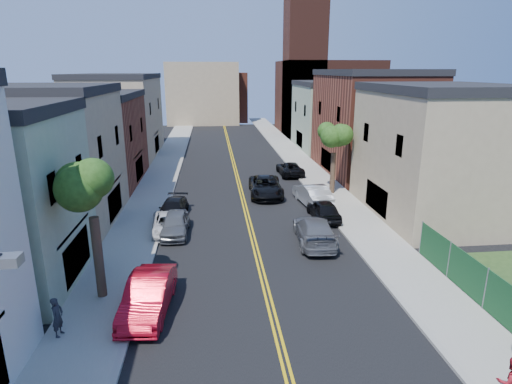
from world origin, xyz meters
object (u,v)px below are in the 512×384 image
object	(u,v)px
grey_car_right	(315,230)
black_car_left	(173,209)
black_suv_lane	(266,187)
white_pickup	(169,224)
silver_car_right	(312,194)
pedestrian_right	(510,382)
pedestrian_left	(57,317)
black_car_right	(324,210)
grey_car_left	(175,224)
dark_car_right_far	(290,169)
red_sedan	(148,295)

from	to	relation	value
grey_car_right	black_car_left	bearing A→B (deg)	-27.36
black_car_left	black_suv_lane	world-z (taller)	black_suv_lane
white_pickup	silver_car_right	distance (m)	12.11
silver_car_right	pedestrian_right	xyz separation A→B (m)	(1.20, -21.73, 0.16)
white_pickup	grey_car_right	xyz separation A→B (m)	(9.30, -2.65, 0.18)
pedestrian_left	black_suv_lane	bearing A→B (deg)	-19.00
black_car_right	pedestrian_left	xyz separation A→B (m)	(-14.35, -12.80, 0.25)
grey_car_left	grey_car_right	distance (m)	9.14
black_car_left	silver_car_right	world-z (taller)	silver_car_right
grey_car_left	silver_car_right	size ratio (longest dim) A/B	0.84
grey_car_left	black_car_left	xyz separation A→B (m)	(-0.45, 3.46, -0.08)
dark_car_right_far	pedestrian_right	world-z (taller)	pedestrian_right
silver_car_right	pedestrian_left	distance (m)	21.76
black_car_right	pedestrian_left	distance (m)	19.24
black_car_left	grey_car_right	bearing A→B (deg)	-24.76
silver_car_right	dark_car_right_far	world-z (taller)	silver_car_right
black_car_left	dark_car_right_far	size ratio (longest dim) A/B	0.92
dark_car_right_far	black_suv_lane	size ratio (longest dim) A/B	0.84
grey_car_left	dark_car_right_far	distance (m)	18.71
grey_car_right	black_car_right	xyz separation A→B (m)	(1.70, 4.16, -0.08)
grey_car_left	black_car_right	bearing A→B (deg)	11.46
black_suv_lane	pedestrian_right	world-z (taller)	pedestrian_right
pedestrian_right	grey_car_left	bearing A→B (deg)	-42.67
red_sedan	dark_car_right_far	distance (m)	27.10
black_car_left	grey_car_right	size ratio (longest dim) A/B	0.81
white_pickup	pedestrian_left	world-z (taller)	pedestrian_left
grey_car_left	black_car_left	bearing A→B (deg)	98.82
white_pickup	grey_car_right	distance (m)	9.67
grey_car_left	dark_car_right_far	size ratio (longest dim) A/B	0.88
grey_car_left	pedestrian_right	world-z (taller)	pedestrian_right
black_car_left	silver_car_right	bearing A→B (deg)	17.12
red_sedan	silver_car_right	distance (m)	18.40
grey_car_right	pedestrian_right	distance (m)	14.31
black_car_right	black_suv_lane	world-z (taller)	black_suv_lane
dark_car_right_far	white_pickup	bearing A→B (deg)	52.40
grey_car_right	pedestrian_right	size ratio (longest dim) A/B	3.24
grey_car_left	red_sedan	bearing A→B (deg)	-91.40
pedestrian_left	dark_car_right_far	bearing A→B (deg)	-18.00
silver_car_right	dark_car_right_far	distance (m)	10.02
grey_car_right	silver_car_right	bearing A→B (deg)	-98.09
grey_car_left	pedestrian_left	distance (m)	11.57
dark_car_right_far	red_sedan	bearing A→B (deg)	64.56
silver_car_right	pedestrian_right	bearing A→B (deg)	86.67
white_pickup	silver_car_right	xyz separation A→B (m)	(11.00, 5.06, 0.22)
red_sedan	black_car_right	xyz separation A→B (m)	(11.00, 11.19, -0.10)
black_car_left	black_car_right	bearing A→B (deg)	-1.24
white_pickup	black_suv_lane	xyz separation A→B (m)	(7.54, 7.92, 0.18)
black_car_left	pedestrian_right	bearing A→B (deg)	-51.36
white_pickup	black_car_left	bearing A→B (deg)	84.14
grey_car_right	black_suv_lane	xyz separation A→B (m)	(-1.76, 10.57, 0.01)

